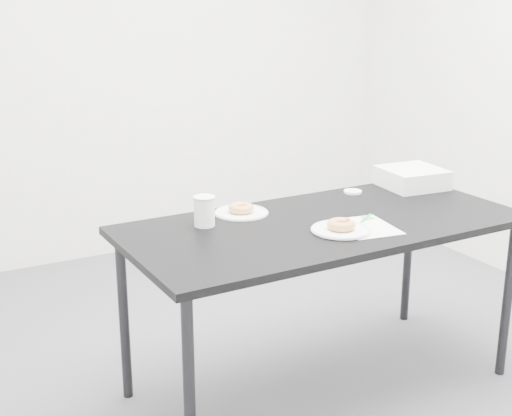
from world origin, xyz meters
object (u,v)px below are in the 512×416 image
pen (365,218)px  donut_near (341,225)px  plate_near (341,230)px  coffee_cup (204,211)px  scorecard (366,227)px  donut_far (241,208)px  table (323,234)px  bakery_box (412,178)px  plate_far (241,213)px

pen → donut_near: 0.20m
plate_near → coffee_cup: (-0.46, 0.33, 0.06)m
scorecard → donut_near: (-0.12, 0.00, 0.03)m
plate_near → donut_far: size_ratio=2.19×
donut_near → scorecard: bearing=-2.0°
table → pen: size_ratio=13.41×
scorecard → donut_far: 0.56m
scorecard → donut_near: size_ratio=2.40×
coffee_cup → table: bearing=-21.9°
donut_near → plate_near: bearing=0.0°
donut_near → donut_far: bearing=120.2°
plate_near → bakery_box: bearing=29.4°
plate_near → coffee_cup: 0.57m
donut_near → donut_far: (-0.24, 0.42, -0.00)m
coffee_cup → bakery_box: size_ratio=0.45×
scorecard → bakery_box: bakery_box is taller
plate_near → donut_far: donut_far is taller
scorecard → donut_far: donut_far is taller
plate_near → plate_far: plate_near is taller
plate_near → donut_near: 0.02m
donut_near → donut_far: size_ratio=1.03×
scorecard → plate_near: plate_near is taller
scorecard → plate_far: (-0.36, 0.42, 0.00)m
plate_near → plate_far: 0.48m
plate_far → bakery_box: bakery_box is taller
plate_far → coffee_cup: 0.24m
table → donut_near: 0.17m
plate_far → donut_far: 0.02m
plate_far → donut_far: size_ratio=2.13×
plate_near → table: bearing=84.2°
table → bakery_box: (0.70, 0.26, 0.11)m
donut_far → coffee_cup: 0.23m
donut_far → table: bearing=-46.5°
plate_near → pen: bearing=22.8°
plate_far → plate_near: bearing=-59.8°
pen → plate_far: bearing=107.1°
plate_near → coffee_cup: bearing=143.8°
donut_near → bakery_box: size_ratio=0.41×
table → bakery_box: bakery_box is taller
scorecard → plate_far: size_ratio=1.16×
scorecard → plate_near: bearing=-173.2°
plate_near → donut_far: 0.48m
pen → plate_far: pen is taller
scorecard → coffee_cup: 0.67m
pen → donut_near: (-0.18, -0.08, 0.02)m
donut_near → plate_far: donut_near is taller
donut_far → bakery_box: 0.96m
bakery_box → plate_far: bearing=-175.1°
scorecard → pen: 0.10m
plate_far → table: bearing=-46.5°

